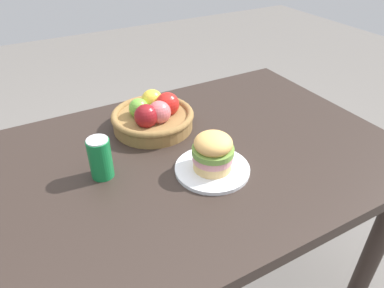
# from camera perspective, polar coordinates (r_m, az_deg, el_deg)

# --- Properties ---
(dining_table) EXTENTS (1.40, 0.90, 0.75)m
(dining_table) POSITION_cam_1_polar(r_m,az_deg,el_deg) (1.17, -1.55, -5.98)
(dining_table) COLOR #2D231E
(dining_table) RESTS_ON ground_plane
(plate) EXTENTS (0.22, 0.22, 0.01)m
(plate) POSITION_cam_1_polar(r_m,az_deg,el_deg) (1.05, 3.30, -4.06)
(plate) COLOR white
(plate) RESTS_ON dining_table
(sandwich) EXTENTS (0.12, 0.12, 0.12)m
(sandwich) POSITION_cam_1_polar(r_m,az_deg,el_deg) (1.01, 3.42, -1.21)
(sandwich) COLOR #E5BC75
(sandwich) RESTS_ON plate
(soda_can) EXTENTS (0.07, 0.07, 0.13)m
(soda_can) POSITION_cam_1_polar(r_m,az_deg,el_deg) (1.03, -14.67, -2.23)
(soda_can) COLOR #147238
(soda_can) RESTS_ON dining_table
(fruit_basket) EXTENTS (0.29, 0.29, 0.12)m
(fruit_basket) POSITION_cam_1_polar(r_m,az_deg,el_deg) (1.24, -6.31, 4.56)
(fruit_basket) COLOR olive
(fruit_basket) RESTS_ON dining_table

